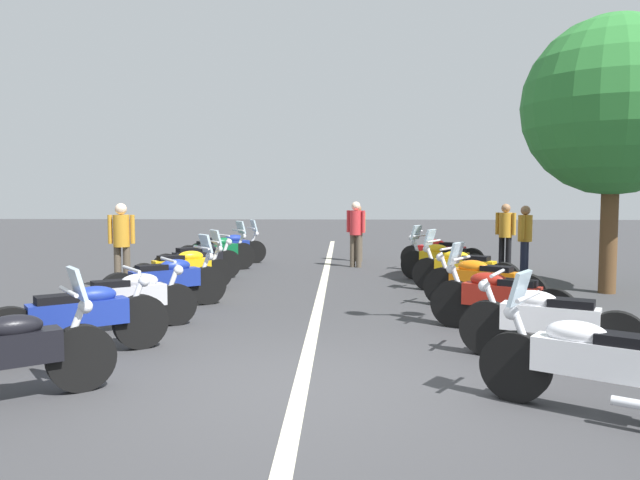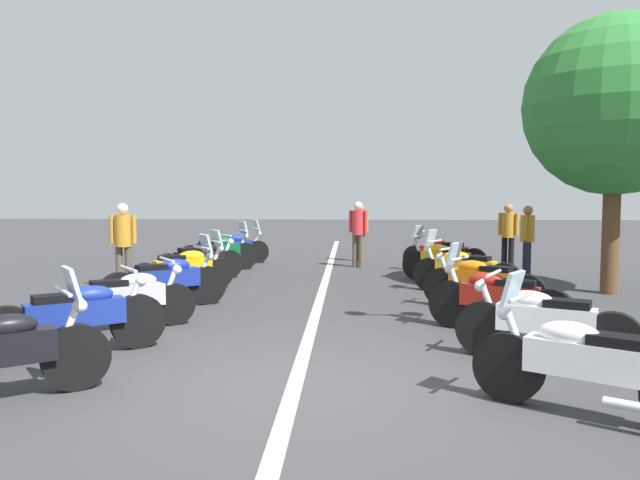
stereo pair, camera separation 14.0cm
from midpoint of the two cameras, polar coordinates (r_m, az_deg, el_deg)
The scene contains 22 objects.
ground_plane at distance 6.25m, azimuth -2.48°, elevation -13.52°, with size 80.00×80.00×0.00m, color #38383A.
lane_centre_stripe at distance 11.92m, azimuth -0.22°, elevation -4.92°, with size 25.94×0.16×0.01m, color beige.
motorcycle_left_row_1 at distance 7.81m, azimuth -21.78°, elevation -6.68°, with size 1.38×1.80×1.02m.
motorcycle_left_row_2 at distance 9.08m, azimuth -17.72°, elevation -5.21°, with size 1.24×1.74×0.98m.
motorcycle_left_row_3 at distance 10.59m, azimuth -14.35°, elevation -3.64°, with size 1.41×1.83×1.22m.
motorcycle_left_row_4 at distance 12.40m, azimuth -12.82°, elevation -2.56°, with size 1.30×1.79×1.19m.
motorcycle_left_row_5 at distance 13.85m, azimuth -11.45°, elevation -1.82°, with size 1.40×1.72×1.00m.
motorcycle_left_row_6 at distance 15.44m, azimuth -9.74°, elevation -1.09°, with size 1.33×1.77×1.23m.
motorcycle_left_row_7 at distance 16.93m, azimuth -8.64°, elevation -0.67°, with size 1.09×1.99×1.20m.
motorcycle_right_row_0 at distance 5.85m, azimuth 23.37°, elevation -10.36°, with size 1.25×1.79×1.21m.
motorcycle_right_row_1 at distance 7.45m, azimuth 19.81°, elevation -7.20°, with size 1.07×1.89×1.01m.
motorcycle_right_row_2 at distance 8.84m, azimuth 15.79°, elevation -5.22°, with size 1.20×1.80×1.23m.
motorcycle_right_row_3 at distance 10.46m, azimuth 14.40°, elevation -3.81°, with size 1.28×1.83×1.01m.
motorcycle_right_row_4 at distance 12.10m, azimuth 12.79°, elevation -2.65°, with size 1.26×1.90×1.21m.
motorcycle_right_row_5 at distance 13.64m, azimuth 10.98°, elevation -1.85°, with size 1.24×1.78×1.22m.
motorcycle_right_row_6 at distance 15.34m, azimuth 10.85°, elevation -1.24°, with size 1.21×1.91×0.99m.
bystander_0 at distance 17.46m, azimuth 3.26°, elevation 1.08°, with size 0.35×0.44×1.61m.
bystander_1 at distance 12.96m, azimuth -18.17°, elevation 0.11°, with size 0.32×0.53×1.72m.
bystander_2 at distance 16.03m, azimuth 3.08°, elevation 1.04°, with size 0.32×0.48×1.71m.
bystander_3 at distance 16.08m, azimuth 16.54°, elevation 0.77°, with size 0.36×0.43×1.67m.
bystander_4 at distance 14.98m, azimuth 18.17°, elevation 0.43°, with size 0.47×0.32×1.64m.
roadside_tree_0 at distance 13.10m, azimuth 25.20°, elevation 11.10°, with size 3.37×3.37×5.26m.
Camera 1 is at (-5.93, -0.41, 1.91)m, focal length 34.59 mm.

